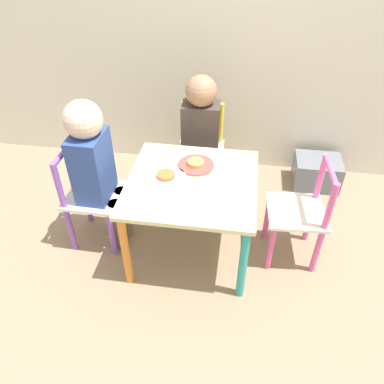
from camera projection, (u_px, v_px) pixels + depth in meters
The scene contains 10 objects.
ground_plane at pixel (192, 246), 1.93m from camera, with size 6.00×6.00×0.00m, color #8C755B.
kids_table at pixel (192, 191), 1.71m from camera, with size 0.58×0.58×0.42m.
chair_purple at pixel (90, 198), 1.84m from camera, with size 0.26×0.26×0.52m.
chair_yellow at pixel (201, 152), 2.17m from camera, with size 0.27×0.27×0.52m.
chair_pink at pixel (300, 215), 1.74m from camera, with size 0.28×0.28×0.52m.
child_left at pixel (95, 164), 1.70m from camera, with size 0.22×0.20×0.77m.
child_back at pixel (200, 129), 2.01m from camera, with size 0.21×0.22×0.73m.
plate_left at pixel (166, 177), 1.68m from camera, with size 0.18×0.18×0.03m.
plate_back at pixel (196, 164), 1.76m from camera, with size 0.17×0.17×0.03m.
storage_bin at pixel (317, 172), 2.30m from camera, with size 0.27×0.22×0.18m.
Camera 1 is at (0.20, -1.32, 1.43)m, focal length 35.00 mm.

